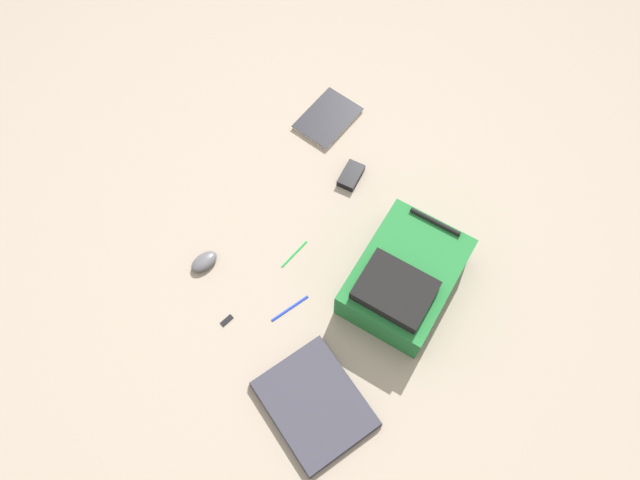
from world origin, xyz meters
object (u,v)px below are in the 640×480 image
(power_brick, at_px, (351,175))
(usb_stick, at_px, (227,320))
(computer_mouse, at_px, (204,262))
(laptop, at_px, (315,404))
(book_manual, at_px, (328,118))
(backpack, at_px, (404,278))
(pen_blue, at_px, (290,308))
(pen_black, at_px, (294,254))

(power_brick, distance_m, usb_stick, 0.71)
(computer_mouse, bearing_deg, power_brick, 83.13)
(laptop, relative_size, book_manual, 1.55)
(book_manual, bearing_deg, computer_mouse, -82.87)
(backpack, xyz_separation_m, pen_blue, (-0.23, -0.32, -0.08))
(book_manual, distance_m, power_brick, 0.28)
(usb_stick, bearing_deg, pen_black, 89.93)
(computer_mouse, xyz_separation_m, pen_blue, (0.34, 0.08, -0.01))
(backpack, xyz_separation_m, laptop, (0.05, -0.50, -0.07))
(laptop, height_order, book_manual, laptop)
(pen_black, relative_size, usb_stick, 2.88)
(laptop, distance_m, book_manual, 1.11)
(backpack, bearing_deg, book_manual, 151.99)
(laptop, bearing_deg, usb_stick, 179.66)
(laptop, distance_m, usb_stick, 0.41)
(computer_mouse, xyz_separation_m, power_brick, (0.15, 0.62, -0.00))
(power_brick, bearing_deg, book_manual, 150.17)
(power_brick, bearing_deg, computer_mouse, -103.64)
(book_manual, relative_size, power_brick, 2.28)
(book_manual, distance_m, pen_blue, 0.80)
(pen_blue, bearing_deg, book_manual, 122.77)
(laptop, bearing_deg, pen_black, 140.57)
(laptop, bearing_deg, book_manual, 129.96)
(computer_mouse, distance_m, pen_blue, 0.35)
(computer_mouse, bearing_deg, laptop, -1.99)
(computer_mouse, relative_size, pen_black, 0.77)
(book_manual, height_order, pen_black, book_manual)
(power_brick, relative_size, usb_stick, 2.48)
(laptop, distance_m, power_brick, 0.85)
(book_manual, bearing_deg, usb_stick, -70.29)
(power_brick, bearing_deg, pen_blue, -70.46)
(power_brick, height_order, usb_stick, power_brick)
(pen_blue, xyz_separation_m, usb_stick, (-0.13, -0.18, -0.00))
(backpack, height_order, pen_blue, backpack)
(laptop, relative_size, usb_stick, 8.76)
(book_manual, bearing_deg, pen_blue, -57.23)
(computer_mouse, height_order, pen_blue, computer_mouse)
(pen_black, xyz_separation_m, usb_stick, (-0.00, -0.33, 0.00))
(pen_black, xyz_separation_m, pen_blue, (0.13, -0.16, 0.00))
(pen_black, bearing_deg, power_brick, 99.14)
(power_brick, distance_m, pen_black, 0.38)
(laptop, bearing_deg, power_brick, 123.41)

